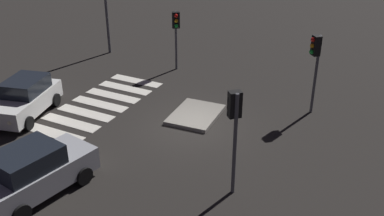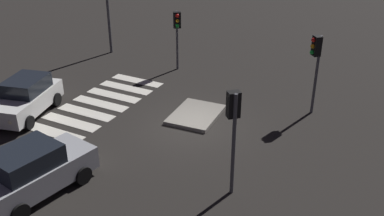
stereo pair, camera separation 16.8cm
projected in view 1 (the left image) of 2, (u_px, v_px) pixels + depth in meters
name	position (u px, v px, depth m)	size (l,w,h in m)	color
ground_plane	(192.00, 127.00, 21.19)	(80.00, 80.00, 0.00)	black
traffic_island	(196.00, 115.00, 22.13)	(3.03, 2.36, 0.18)	gray
car_silver	(34.00, 172.00, 16.22)	(4.69, 2.69, 1.95)	#9EA0A5
car_white	(25.00, 98.00, 21.91)	(4.51, 2.77, 1.85)	silver
traffic_light_south	(176.00, 26.00, 26.51)	(0.53, 0.54, 3.64)	#47474C
traffic_light_west	(315.00, 55.00, 21.19)	(0.54, 0.53, 4.01)	#47474C
traffic_light_north	(234.00, 118.00, 15.46)	(0.54, 0.54, 4.04)	#47474C
crosswalk_near	(100.00, 104.00, 23.38)	(7.60, 3.20, 0.02)	silver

